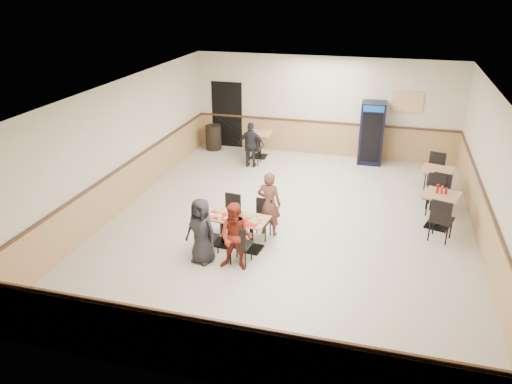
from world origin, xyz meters
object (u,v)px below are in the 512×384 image
(diner_man_opposite, at_px, (269,204))
(side_table_far, at_px, (436,179))
(lone_diner, at_px, (251,145))
(trash_bin, at_px, (214,137))
(diner_woman_right, at_px, (236,237))
(side_table_near, at_px, (440,205))
(back_table, at_px, (259,141))
(pepsi_cooler, at_px, (372,133))
(diner_woman_left, at_px, (201,231))
(main_table, at_px, (237,227))

(diner_man_opposite, xyz_separation_m, side_table_far, (3.54, 2.95, -0.20))
(lone_diner, distance_m, trash_bin, 2.03)
(diner_woman_right, xyz_separation_m, side_table_near, (3.79, 2.83, -0.15))
(side_table_near, height_order, trash_bin, trash_bin)
(side_table_far, relative_size, back_table, 1.12)
(side_table_near, height_order, pepsi_cooler, pepsi_cooler)
(trash_bin, bearing_deg, diner_woman_left, -72.13)
(back_table, bearing_deg, lone_diner, -90.00)
(lone_diner, bearing_deg, back_table, -93.07)
(diner_woman_right, relative_size, side_table_near, 1.46)
(diner_man_opposite, height_order, pepsi_cooler, pepsi_cooler)
(diner_woman_right, bearing_deg, diner_woman_left, 173.80)
(diner_woman_left, distance_m, trash_bin, 6.91)
(diner_woman_right, height_order, back_table, diner_woman_right)
(diner_woman_left, relative_size, side_table_near, 1.44)
(diner_man_opposite, relative_size, side_table_far, 1.64)
(diner_woman_left, height_order, diner_woman_right, diner_woman_right)
(trash_bin, bearing_deg, diner_man_opposite, -58.95)
(main_table, bearing_deg, pepsi_cooler, 74.98)
(main_table, xyz_separation_m, trash_bin, (-2.61, 5.86, -0.06))
(diner_woman_right, xyz_separation_m, pepsi_cooler, (2.07, 6.70, 0.24))
(diner_woman_right, distance_m, diner_man_opposite, 1.54)
(side_table_far, bearing_deg, diner_woman_left, -135.83)
(main_table, height_order, pepsi_cooler, pepsi_cooler)
(pepsi_cooler, height_order, trash_bin, pepsi_cooler)
(diner_woman_left, height_order, back_table, diner_woman_left)
(pepsi_cooler, bearing_deg, lone_diner, -160.39)
(diner_woman_left, relative_size, diner_man_opposite, 0.93)
(main_table, xyz_separation_m, pepsi_cooler, (2.30, 5.90, 0.46))
(diner_woman_right, relative_size, side_table_far, 1.55)
(main_table, xyz_separation_m, diner_woman_right, (0.23, -0.80, 0.22))
(main_table, relative_size, side_table_far, 1.53)
(main_table, distance_m, side_table_near, 4.50)
(diner_woman_right, height_order, side_table_near, diner_woman_right)
(diner_woman_left, relative_size, pepsi_cooler, 0.72)
(diner_man_opposite, xyz_separation_m, trash_bin, (-3.09, 5.14, -0.32))
(main_table, height_order, diner_woman_left, diner_woman_left)
(diner_woman_left, xyz_separation_m, pepsi_cooler, (2.79, 6.62, 0.25))
(back_table, bearing_deg, diner_woman_right, -78.88)
(back_table, distance_m, trash_bin, 1.64)
(diner_man_opposite, distance_m, back_table, 5.02)
(diner_woman_left, distance_m, side_table_far, 6.29)
(back_table, xyz_separation_m, pepsi_cooler, (3.31, 0.39, 0.40))
(diner_woman_left, bearing_deg, side_table_near, 45.22)
(diner_woman_left, distance_m, back_table, 6.25)
(side_table_near, bearing_deg, lone_diner, 152.64)
(side_table_far, relative_size, trash_bin, 1.10)
(diner_man_opposite, height_order, side_table_far, diner_man_opposite)
(diner_woman_right, height_order, diner_man_opposite, diner_man_opposite)
(diner_woman_right, xyz_separation_m, diner_man_opposite, (0.26, 1.51, 0.04))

